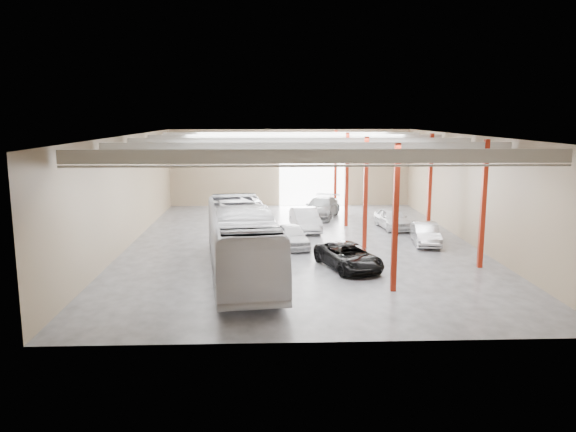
{
  "coord_description": "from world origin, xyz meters",
  "views": [
    {
      "loc": [
        -2.19,
        -35.45,
        8.23
      ],
      "look_at": [
        -0.89,
        -1.87,
        2.2
      ],
      "focal_mm": 35.0,
      "sensor_mm": 36.0,
      "label": 1
    }
  ],
  "objects": [
    {
      "name": "car_row_a",
      "position": [
        -0.6,
        -0.8,
        0.72
      ],
      "size": [
        2.44,
        4.49,
        1.45
      ],
      "primitive_type": "imported",
      "rotation": [
        0.0,
        0.0,
        0.18
      ],
      "color": "silver",
      "rests_on": "ground"
    },
    {
      "name": "car_right_far",
      "position": [
        7.07,
        4.84,
        0.75
      ],
      "size": [
        2.3,
        4.6,
        1.51
      ],
      "primitive_type": "imported",
      "rotation": [
        0.0,
        0.0,
        0.12
      ],
      "color": "silver",
      "rests_on": "ground"
    },
    {
      "name": "black_sedan",
      "position": [
        2.24,
        -6.0,
        0.7
      ],
      "size": [
        3.75,
        5.47,
        1.39
      ],
      "primitive_type": "imported",
      "rotation": [
        0.0,
        0.0,
        0.32
      ],
      "color": "black",
      "rests_on": "ground"
    },
    {
      "name": "depot_shell",
      "position": [
        0.13,
        0.48,
        4.98
      ],
      "size": [
        22.12,
        32.12,
        7.06
      ],
      "color": "#3F3F43",
      "rests_on": "ground"
    },
    {
      "name": "car_row_c",
      "position": [
        2.26,
        9.6,
        0.83
      ],
      "size": [
        3.98,
        6.18,
        1.67
      ],
      "primitive_type": "imported",
      "rotation": [
        0.0,
        0.0,
        -0.31
      ],
      "color": "slate",
      "rests_on": "ground"
    },
    {
      "name": "car_right_near",
      "position": [
        8.07,
        -0.36,
        0.7
      ],
      "size": [
        2.01,
        4.43,
        1.41
      ],
      "primitive_type": "imported",
      "rotation": [
        0.0,
        0.0,
        -0.13
      ],
      "color": "#B6B6BB",
      "rests_on": "ground"
    },
    {
      "name": "coach_bus",
      "position": [
        -3.5,
        -7.02,
        1.84
      ],
      "size": [
        4.67,
        13.46,
        3.67
      ],
      "primitive_type": "imported",
      "rotation": [
        0.0,
        0.0,
        0.12
      ],
      "color": "silver",
      "rests_on": "ground"
    },
    {
      "name": "car_row_b",
      "position": [
        0.59,
        4.4,
        0.81
      ],
      "size": [
        2.2,
        5.06,
        1.62
      ],
      "primitive_type": "imported",
      "rotation": [
        0.0,
        0.0,
        0.1
      ],
      "color": "silver",
      "rests_on": "ground"
    }
  ]
}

